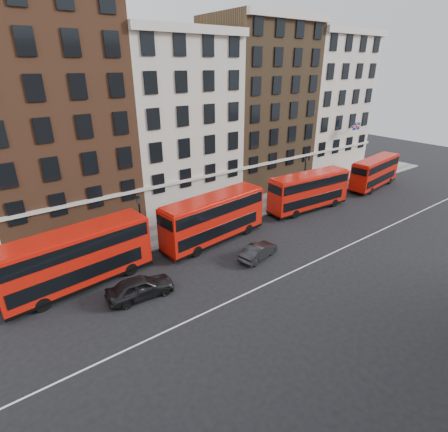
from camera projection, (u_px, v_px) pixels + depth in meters
ground at (281, 259)px, 30.32m from camera, size 120.00×120.00×0.00m
pavement at (212, 219)px, 38.01m from camera, size 80.00×5.00×0.15m
kerb at (225, 227)px, 36.17m from camera, size 80.00×0.30×0.16m
road_centre_line at (298, 269)px, 28.85m from camera, size 70.00×0.12×0.01m
building_terrace at (171, 116)px, 39.22m from camera, size 64.00×11.95×22.00m
bus_a at (76, 258)px, 25.72m from camera, size 11.18×3.72×4.61m
bus_b at (214, 218)px, 32.51m from camera, size 11.05×3.81×4.55m
bus_c at (309, 191)px, 39.84m from camera, size 10.48×3.20×4.34m
bus_d at (375, 172)px, 47.23m from camera, size 9.97×3.64×4.10m
car_rear at (140, 287)px, 25.14m from camera, size 4.98×2.34×1.65m
car_front at (258, 251)px, 30.27m from camera, size 4.30×2.28×1.35m
lamp_post_left at (141, 221)px, 30.29m from camera, size 0.44×0.44×5.33m
lamp_post_right at (305, 175)px, 42.97m from camera, size 0.44×0.44×5.33m
traffic_light at (357, 169)px, 47.81m from camera, size 0.25×0.45×3.27m
iron_railings at (200, 208)px, 39.40m from camera, size 6.60×0.06×1.00m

